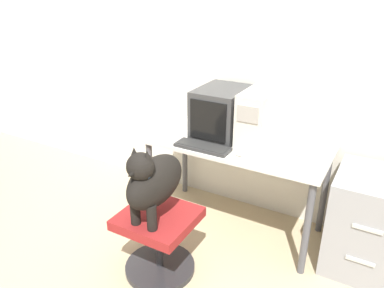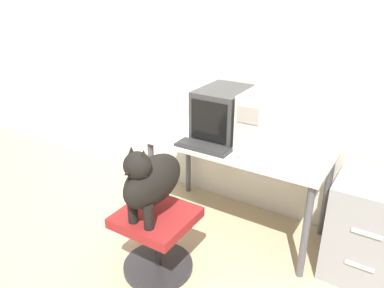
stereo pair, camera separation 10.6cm
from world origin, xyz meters
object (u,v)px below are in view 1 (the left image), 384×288
at_px(dog, 153,180).
at_px(filing_cabinet, 369,223).
at_px(office_chair, 159,238).
at_px(pc_tower, 259,117).
at_px(keyboard, 203,147).
at_px(crt_monitor, 221,112).

distance_m(dog, filing_cabinet, 1.55).
relative_size(office_chair, filing_cabinet, 0.69).
bearing_deg(pc_tower, office_chair, -114.66).
distance_m(office_chair, filing_cabinet, 1.48).
bearing_deg(dog, pc_tower, 66.24).
height_order(keyboard, filing_cabinet, keyboard).
bearing_deg(dog, office_chair, 90.00).
distance_m(crt_monitor, filing_cabinet, 1.34).
relative_size(keyboard, office_chair, 0.84).
relative_size(office_chair, dog, 0.92).
bearing_deg(office_chair, crt_monitor, 86.10).
height_order(crt_monitor, office_chair, crt_monitor).
xyz_separation_m(dog, filing_cabinet, (1.26, 0.81, -0.39)).
xyz_separation_m(pc_tower, office_chair, (-0.38, -0.82, -0.71)).
distance_m(pc_tower, keyboard, 0.48).
xyz_separation_m(keyboard, filing_cabinet, (1.20, 0.26, -0.42)).
xyz_separation_m(pc_tower, filing_cabinet, (0.88, -0.04, -0.62)).
bearing_deg(office_chair, pc_tower, 65.34).
bearing_deg(crt_monitor, filing_cabinet, -3.07).
bearing_deg(pc_tower, filing_cabinet, -2.74).
bearing_deg(filing_cabinet, pc_tower, 177.26).
bearing_deg(filing_cabinet, office_chair, -148.23).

